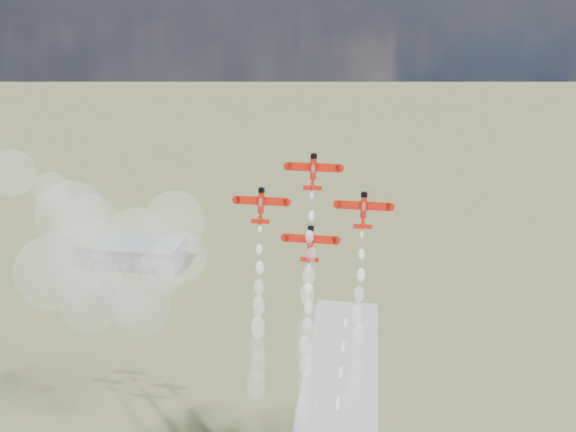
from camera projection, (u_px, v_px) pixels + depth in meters
The scene contains 10 objects.
hangar at pixel (138, 252), 345.40m from camera, with size 50.00×28.00×13.00m.
plane_lead at pixel (313, 171), 151.32m from camera, with size 13.04×5.17×9.11m.
plane_left at pixel (261, 205), 153.75m from camera, with size 13.04×5.17×9.11m.
plane_right at pixel (364, 209), 150.45m from camera, with size 13.04×5.17×9.11m.
plane_slot at pixel (310, 243), 152.87m from camera, with size 13.04×5.17×9.11m.
smoke_trail_lead at pixel (307, 322), 154.57m from camera, with size 5.27×14.70×41.72m.
smoke_trail_left at pixel (257, 353), 156.91m from camera, with size 5.14×14.54×41.85m.
smoke_trail_right at pixel (356, 361), 153.98m from camera, with size 5.61×14.24×42.06m.
smoke_trail_slot at pixel (304, 390), 156.12m from camera, with size 5.37×13.86×41.45m.
drifted_smoke_cloud at pixel (102, 258), 172.33m from camera, with size 57.01×37.92×57.06m.
Camera 1 is at (7.40, -121.01, 148.30)m, focal length 38.00 mm.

